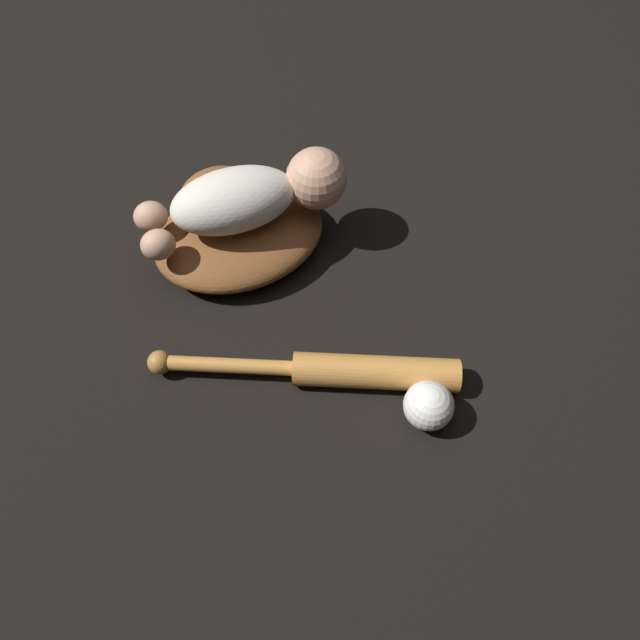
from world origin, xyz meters
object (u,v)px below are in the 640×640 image
(baby_figure, at_px, (252,196))
(baseball_bat, at_px, (342,371))
(baseball, at_px, (429,406))
(baseball_glove, at_px, (235,227))

(baby_figure, bearing_deg, baseball_bat, -96.51)
(baby_figure, distance_m, baseball, 0.44)
(baseball, bearing_deg, baseball_bat, 118.49)
(baby_figure, distance_m, baseball_bat, 0.32)
(baseball_glove, distance_m, baseball, 0.46)
(baby_figure, xyz_separation_m, baseball_bat, (-0.03, -0.31, -0.10))
(baby_figure, bearing_deg, baseball, -85.74)
(baseball_glove, relative_size, baseball_bat, 0.84)
(baseball_glove, height_order, baby_figure, baby_figure)
(baseball_glove, distance_m, baseball_bat, 0.33)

